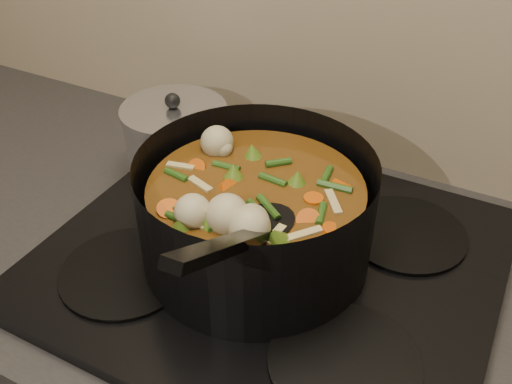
% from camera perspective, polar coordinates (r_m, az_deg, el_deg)
% --- Properties ---
extents(stovetop, '(0.62, 0.54, 0.03)m').
position_cam_1_polar(stovetop, '(0.83, 1.50, -6.57)').
color(stovetop, black).
rests_on(stovetop, counter).
extents(stockpot, '(0.36, 0.45, 0.23)m').
position_cam_1_polar(stockpot, '(0.77, 0.01, -2.27)').
color(stockpot, black).
rests_on(stockpot, stovetop).
extents(saucepan, '(0.18, 0.18, 0.14)m').
position_cam_1_polar(saucepan, '(0.97, -7.99, 5.31)').
color(saucepan, silver).
rests_on(saucepan, stovetop).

